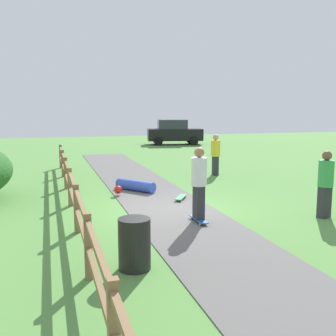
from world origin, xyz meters
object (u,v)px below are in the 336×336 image
object	(u,v)px
trash_bin	(134,244)
parked_car_black	(174,132)
skater_riding	(199,181)
bystander_yellow	(215,153)
skateboard_loose	(181,197)
bystander_green	(326,181)
skater_fallen	(134,186)

from	to	relation	value
trash_bin	parked_car_black	distance (m)	24.33
skater_riding	bystander_yellow	distance (m)	7.12
skateboard_loose	bystander_yellow	xyz separation A→B (m)	(2.84, 3.92, 0.85)
skater_riding	parked_car_black	size ratio (longest dim) A/B	0.41
trash_bin	skateboard_loose	world-z (taller)	trash_bin
skater_riding	parked_car_black	bearing A→B (deg)	73.82
skater_riding	trash_bin	bearing A→B (deg)	-131.95
trash_bin	skateboard_loose	distance (m)	5.36
bystander_green	skateboard_loose	bearing A→B (deg)	134.32
trash_bin	parked_car_black	bearing A→B (deg)	70.62
skater_fallen	parked_car_black	size ratio (longest dim) A/B	0.32
skateboard_loose	bystander_green	bearing A→B (deg)	-45.68
skater_fallen	skateboard_loose	world-z (taller)	skater_fallen
trash_bin	skateboard_loose	xyz separation A→B (m)	(2.46, 4.75, -0.36)
skater_fallen	bystander_green	size ratio (longest dim) A/B	0.82
skater_fallen	parked_car_black	xyz separation A→B (m)	(6.72, 16.59, 0.76)
trash_bin	skateboard_loose	bearing A→B (deg)	62.66
skater_fallen	bystander_yellow	distance (m)	4.64
bystander_green	parked_car_black	world-z (taller)	parked_car_black
skateboard_loose	bystander_yellow	size ratio (longest dim) A/B	0.46
skater_riding	parked_car_black	xyz separation A→B (m)	(5.99, 20.63, -0.08)
skater_riding	bystander_green	xyz separation A→B (m)	(3.23, -0.49, -0.10)
skater_fallen	parked_car_black	world-z (taller)	parked_car_black
skater_riding	skateboard_loose	size ratio (longest dim) A/B	2.33
trash_bin	parked_car_black	size ratio (longest dim) A/B	0.20
parked_car_black	skater_riding	bearing A→B (deg)	-106.18
trash_bin	bystander_green	size ratio (longest dim) A/B	0.52
skater_riding	skateboard_loose	xyz separation A→B (m)	(0.37, 2.43, -0.95)
trash_bin	bystander_yellow	world-z (taller)	bystander_yellow
trash_bin	skater_fallen	size ratio (longest dim) A/B	0.64
trash_bin	skater_riding	size ratio (longest dim) A/B	0.49
skateboard_loose	bystander_green	world-z (taller)	bystander_green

